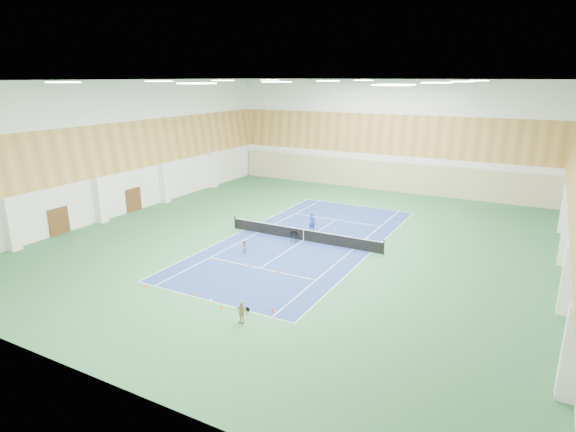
{
  "coord_description": "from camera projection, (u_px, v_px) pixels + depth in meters",
  "views": [
    {
      "loc": [
        15.83,
        -31.58,
        12.24
      ],
      "look_at": [
        -1.04,
        -0.6,
        2.0
      ],
      "focal_mm": 30.0,
      "sensor_mm": 36.0,
      "label": 1
    }
  ],
  "objects": [
    {
      "name": "ground",
      "position": [
        303.0,
        241.0,
        37.31
      ],
      "size": [
        40.0,
        40.0,
        0.0
      ],
      "primitive_type": "plane",
      "color": "#2A6339",
      "rests_on": "ground"
    },
    {
      "name": "room_shell",
      "position": [
        304.0,
        164.0,
        35.64
      ],
      "size": [
        36.0,
        40.0,
        12.0
      ],
      "primitive_type": null,
      "color": "white",
      "rests_on": "ground"
    },
    {
      "name": "wood_cladding",
      "position": [
        304.0,
        137.0,
        35.08
      ],
      "size": [
        36.0,
        40.0,
        8.0
      ],
      "primitive_type": null,
      "color": "#BF8E47",
      "rests_on": "room_shell"
    },
    {
      "name": "ceiling_light_grid",
      "position": [
        305.0,
        81.0,
        33.99
      ],
      "size": [
        21.4,
        25.4,
        0.06
      ],
      "primitive_type": null,
      "color": "white",
      "rests_on": "room_shell"
    },
    {
      "name": "court_surface",
      "position": [
        303.0,
        241.0,
        37.31
      ],
      "size": [
        10.97,
        23.77,
        0.01
      ],
      "primitive_type": "cube",
      "color": "navy",
      "rests_on": "ground"
    },
    {
      "name": "tennis_balls_scatter",
      "position": [
        303.0,
        240.0,
        37.3
      ],
      "size": [
        10.57,
        22.77,
        0.07
      ],
      "primitive_type": null,
      "color": "yellow",
      "rests_on": "ground"
    },
    {
      "name": "tennis_net",
      "position": [
        303.0,
        234.0,
        37.16
      ],
      "size": [
        12.8,
        0.1,
        1.1
      ],
      "primitive_type": null,
      "color": "black",
      "rests_on": "ground"
    },
    {
      "name": "back_curtain",
      "position": [
        383.0,
        176.0,
        53.53
      ],
      "size": [
        35.4,
        0.16,
        3.2
      ],
      "primitive_type": "cube",
      "color": "#C6B793",
      "rests_on": "ground"
    },
    {
      "name": "door_left_a",
      "position": [
        59.0,
        221.0,
        38.49
      ],
      "size": [
        0.08,
        1.8,
        2.2
      ],
      "primitive_type": "cube",
      "color": "#593319",
      "rests_on": "ground"
    },
    {
      "name": "door_left_b",
      "position": [
        134.0,
        200.0,
        45.23
      ],
      "size": [
        0.08,
        1.8,
        2.2
      ],
      "primitive_type": "cube",
      "color": "#593319",
      "rests_on": "ground"
    },
    {
      "name": "coach",
      "position": [
        312.0,
        222.0,
        39.38
      ],
      "size": [
        0.59,
        0.4,
        1.58
      ],
      "primitive_type": "imported",
      "rotation": [
        0.0,
        0.0,
        3.19
      ],
      "color": "navy",
      "rests_on": "ground"
    },
    {
      "name": "child_court",
      "position": [
        245.0,
        247.0,
        34.32
      ],
      "size": [
        0.64,
        0.63,
        1.04
      ],
      "primitive_type": "imported",
      "rotation": [
        0.0,
        0.0,
        0.68
      ],
      "color": "gray",
      "rests_on": "ground"
    },
    {
      "name": "child_apron",
      "position": [
        241.0,
        312.0,
        24.7
      ],
      "size": [
        0.69,
        0.29,
        1.18
      ],
      "primitive_type": "imported",
      "rotation": [
        0.0,
        0.0,
        0.0
      ],
      "color": "tan",
      "rests_on": "ground"
    },
    {
      "name": "ball_cart",
      "position": [
        294.0,
        237.0,
        36.74
      ],
      "size": [
        0.61,
        0.61,
        0.87
      ],
      "primitive_type": null,
      "rotation": [
        0.0,
        0.0,
        0.25
      ],
      "color": "black",
      "rests_on": "ground"
    },
    {
      "name": "cone_svc_a",
      "position": [
        212.0,
        259.0,
        33.32
      ],
      "size": [
        0.21,
        0.21,
        0.23
      ],
      "primitive_type": "cone",
      "color": "orange",
      "rests_on": "ground"
    },
    {
      "name": "cone_svc_b",
      "position": [
        250.0,
        265.0,
        32.24
      ],
      "size": [
        0.21,
        0.21,
        0.23
      ],
      "primitive_type": "cone",
      "color": "#E7560C",
      "rests_on": "ground"
    },
    {
      "name": "cone_svc_c",
      "position": [
        278.0,
        271.0,
        31.21
      ],
      "size": [
        0.22,
        0.22,
        0.25
      ],
      "primitive_type": "cone",
      "color": "orange",
      "rests_on": "ground"
    },
    {
      "name": "cone_svc_d",
      "position": [
        311.0,
        275.0,
        30.58
      ],
      "size": [
        0.17,
        0.17,
        0.19
      ],
      "primitive_type": "cone",
      "color": "#F23E0C",
      "rests_on": "ground"
    },
    {
      "name": "cone_base_a",
      "position": [
        145.0,
        286.0,
        29.02
      ],
      "size": [
        0.2,
        0.2,
        0.22
      ],
      "primitive_type": "cone",
      "color": "#EE590C",
      "rests_on": "ground"
    },
    {
      "name": "cone_base_b",
      "position": [
        197.0,
        294.0,
        27.86
      ],
      "size": [
        0.2,
        0.2,
        0.22
      ],
      "primitive_type": "cone",
      "color": "#D7650B",
      "rests_on": "ground"
    },
    {
      "name": "cone_base_c",
      "position": [
        222.0,
        306.0,
        26.39
      ],
      "size": [
        0.2,
        0.2,
        0.22
      ],
      "primitive_type": "cone",
      "color": "orange",
      "rests_on": "ground"
    },
    {
      "name": "cone_base_d",
      "position": [
        272.0,
        310.0,
        25.97
      ],
      "size": [
        0.2,
        0.2,
        0.22
      ],
      "primitive_type": "cone",
      "color": "#E5480C",
      "rests_on": "ground"
    }
  ]
}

